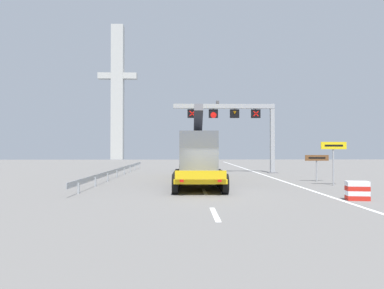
{
  "coord_description": "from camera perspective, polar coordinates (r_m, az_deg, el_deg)",
  "views": [
    {
      "loc": [
        -1.19,
        -17.93,
        2.44
      ],
      "look_at": [
        -0.61,
        8.43,
        2.8
      ],
      "focal_mm": 30.01,
      "sensor_mm": 36.0,
      "label": 1
    }
  ],
  "objects": [
    {
      "name": "edge_line_right",
      "position": [
        30.92,
        12.63,
        -5.29
      ],
      "size": [
        0.2,
        63.0,
        0.01
      ],
      "primitive_type": "cube",
      "color": "silver",
      "rests_on": "ground"
    },
    {
      "name": "lane_markings",
      "position": [
        37.66,
        0.44,
        -4.5
      ],
      "size": [
        0.2,
        53.87,
        0.01
      ],
      "color": "silver",
      "rests_on": "ground"
    },
    {
      "name": "ground",
      "position": [
        18.13,
        2.55,
        -8.52
      ],
      "size": [
        112.0,
        112.0,
        0.0
      ],
      "primitive_type": "plane",
      "color": "slate"
    },
    {
      "name": "overhead_lane_gantry",
      "position": [
        32.96,
        8.22,
        4.72
      ],
      "size": [
        10.5,
        0.9,
        7.31
      ],
      "color": "#9EA0A5",
      "rests_on": "ground"
    },
    {
      "name": "guardrail_left",
      "position": [
        29.7,
        -12.63,
        -4.4
      ],
      "size": [
        0.13,
        26.26,
        0.76
      ],
      "color": "#999EA3",
      "rests_on": "ground"
    },
    {
      "name": "crash_barrier_striped",
      "position": [
        17.26,
        27.31,
        -7.32
      ],
      "size": [
        1.06,
        0.63,
        0.9
      ],
      "color": "red",
      "rests_on": "ground"
    },
    {
      "name": "tourist_info_sign_brown",
      "position": [
        25.74,
        21.3,
        -2.74
      ],
      "size": [
        1.77,
        0.15,
        1.99
      ],
      "color": "#9EA0A5",
      "rests_on": "ground"
    },
    {
      "name": "bridge_pylon_distant",
      "position": [
        78.0,
        -13.08,
        9.32
      ],
      "size": [
        9.0,
        2.0,
        31.44
      ],
      "color": "#B7B7B2",
      "rests_on": "ground"
    },
    {
      "name": "heavy_haul_truck_yellow",
      "position": [
        24.69,
        0.87,
        -1.84
      ],
      "size": [
        3.15,
        14.09,
        5.3
      ],
      "color": "yellow",
      "rests_on": "ground"
    },
    {
      "name": "exit_sign_yellow",
      "position": [
        23.33,
        23.85,
        -1.25
      ],
      "size": [
        1.71,
        0.15,
        2.91
      ],
      "color": "#9EA0A5",
      "rests_on": "ground"
    }
  ]
}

